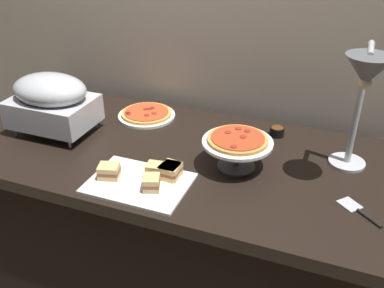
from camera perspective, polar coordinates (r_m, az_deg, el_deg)
ground_plane at (r=2.24m, az=-1.56°, el=-18.06°), size 8.00×8.00×0.00m
back_wall at (r=2.04m, az=3.63°, el=16.54°), size 4.40×0.04×2.40m
buffet_table at (r=1.98m, az=-1.71°, el=-10.47°), size 1.90×0.84×0.76m
chafing_dish at (r=1.95m, az=-18.15°, el=5.51°), size 0.35×0.25×0.27m
heat_lamp at (r=1.52m, az=21.92°, el=7.50°), size 0.15×0.29×0.49m
pizza_plate_front at (r=2.06m, az=-6.06°, el=3.95°), size 0.27×0.27×0.03m
pizza_plate_center at (r=1.62m, az=6.06°, el=0.05°), size 0.27×0.27×0.13m
sandwich_platter at (r=1.57m, az=-6.12°, el=-4.44°), size 0.36×0.26×0.06m
sauce_cup_near at (r=1.91m, az=11.23°, el=1.69°), size 0.06×0.06×0.04m
serving_spatula at (r=1.54m, az=21.28°, el=-8.29°), size 0.15×0.14×0.01m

